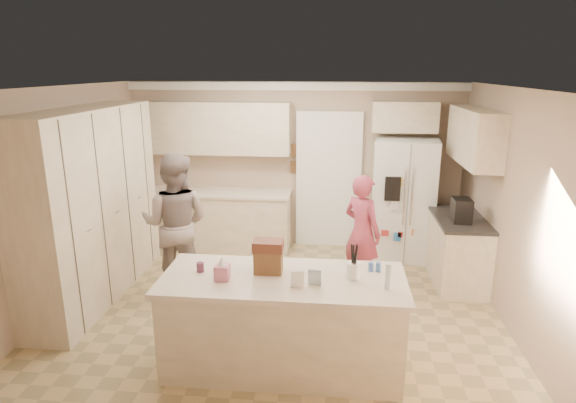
# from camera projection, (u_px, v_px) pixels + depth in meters

# --- Properties ---
(floor) EXTENTS (5.20, 4.60, 0.02)m
(floor) POSITION_uv_depth(u_px,v_px,m) (277.00, 310.00, 5.79)
(floor) COLOR tan
(floor) RESTS_ON ground
(ceiling) EXTENTS (5.20, 4.60, 0.02)m
(ceiling) POSITION_uv_depth(u_px,v_px,m) (275.00, 86.00, 5.08)
(ceiling) COLOR white
(ceiling) RESTS_ON wall_back
(wall_back) EXTENTS (5.20, 0.02, 2.60)m
(wall_back) POSITION_uv_depth(u_px,v_px,m) (294.00, 165.00, 7.65)
(wall_back) COLOR tan
(wall_back) RESTS_ON ground
(wall_front) EXTENTS (5.20, 0.02, 2.60)m
(wall_front) POSITION_uv_depth(u_px,v_px,m) (233.00, 300.00, 3.22)
(wall_front) COLOR tan
(wall_front) RESTS_ON ground
(wall_left) EXTENTS (0.02, 4.60, 2.60)m
(wall_left) POSITION_uv_depth(u_px,v_px,m) (58.00, 199.00, 5.69)
(wall_left) COLOR tan
(wall_left) RESTS_ON ground
(wall_right) EXTENTS (0.02, 4.60, 2.60)m
(wall_right) POSITION_uv_depth(u_px,v_px,m) (516.00, 212.00, 5.18)
(wall_right) COLOR tan
(wall_right) RESTS_ON ground
(crown_back) EXTENTS (5.20, 0.08, 0.12)m
(crown_back) POSITION_uv_depth(u_px,v_px,m) (294.00, 86.00, 7.27)
(crown_back) COLOR white
(crown_back) RESTS_ON wall_back
(pantry_bank) EXTENTS (0.60, 2.60, 2.35)m
(pantry_bank) POSITION_uv_depth(u_px,v_px,m) (92.00, 205.00, 5.89)
(pantry_bank) COLOR beige
(pantry_bank) RESTS_ON floor
(back_base_cab) EXTENTS (2.20, 0.60, 0.88)m
(back_base_cab) POSITION_uv_depth(u_px,v_px,m) (221.00, 220.00, 7.70)
(back_base_cab) COLOR beige
(back_base_cab) RESTS_ON floor
(back_countertop) EXTENTS (2.24, 0.63, 0.04)m
(back_countertop) POSITION_uv_depth(u_px,v_px,m) (220.00, 193.00, 7.56)
(back_countertop) COLOR beige
(back_countertop) RESTS_ON back_base_cab
(back_upper_cab) EXTENTS (2.20, 0.35, 0.80)m
(back_upper_cab) POSITION_uv_depth(u_px,v_px,m) (219.00, 128.00, 7.42)
(back_upper_cab) COLOR beige
(back_upper_cab) RESTS_ON wall_back
(doorway_opening) EXTENTS (0.90, 0.06, 2.10)m
(doorway_opening) POSITION_uv_depth(u_px,v_px,m) (328.00, 182.00, 7.64)
(doorway_opening) COLOR black
(doorway_opening) RESTS_ON floor
(doorway_casing) EXTENTS (1.02, 0.03, 2.22)m
(doorway_casing) POSITION_uv_depth(u_px,v_px,m) (328.00, 182.00, 7.60)
(doorway_casing) COLOR white
(doorway_casing) RESTS_ON floor
(wall_frame_upper) EXTENTS (0.15, 0.02, 0.20)m
(wall_frame_upper) POSITION_uv_depth(u_px,v_px,m) (295.00, 150.00, 7.54)
(wall_frame_upper) COLOR brown
(wall_frame_upper) RESTS_ON wall_back
(wall_frame_lower) EXTENTS (0.15, 0.02, 0.20)m
(wall_frame_lower) POSITION_uv_depth(u_px,v_px,m) (295.00, 167.00, 7.62)
(wall_frame_lower) COLOR brown
(wall_frame_lower) RESTS_ON wall_back
(refrigerator) EXTENTS (0.99, 0.82, 1.80)m
(refrigerator) POSITION_uv_depth(u_px,v_px,m) (404.00, 200.00, 7.18)
(refrigerator) COLOR white
(refrigerator) RESTS_ON floor
(fridge_seam) EXTENTS (0.02, 0.02, 1.78)m
(fridge_seam) POSITION_uv_depth(u_px,v_px,m) (407.00, 206.00, 6.84)
(fridge_seam) COLOR gray
(fridge_seam) RESTS_ON refrigerator
(fridge_dispenser) EXTENTS (0.22, 0.03, 0.35)m
(fridge_dispenser) POSITION_uv_depth(u_px,v_px,m) (393.00, 189.00, 6.78)
(fridge_dispenser) COLOR black
(fridge_dispenser) RESTS_ON refrigerator
(fridge_handle_l) EXTENTS (0.02, 0.02, 0.85)m
(fridge_handle_l) POSITION_uv_depth(u_px,v_px,m) (404.00, 196.00, 6.79)
(fridge_handle_l) COLOR silver
(fridge_handle_l) RESTS_ON refrigerator
(fridge_handle_r) EXTENTS (0.02, 0.02, 0.85)m
(fridge_handle_r) POSITION_uv_depth(u_px,v_px,m) (412.00, 196.00, 6.78)
(fridge_handle_r) COLOR silver
(fridge_handle_r) RESTS_ON refrigerator
(over_fridge_cab) EXTENTS (0.95, 0.35, 0.45)m
(over_fridge_cab) POSITION_uv_depth(u_px,v_px,m) (404.00, 117.00, 7.10)
(over_fridge_cab) COLOR beige
(over_fridge_cab) RESTS_ON wall_back
(right_base_cab) EXTENTS (0.60, 1.20, 0.88)m
(right_base_cab) POSITION_uv_depth(u_px,v_px,m) (457.00, 251.00, 6.40)
(right_base_cab) COLOR beige
(right_base_cab) RESTS_ON floor
(right_countertop) EXTENTS (0.63, 1.24, 0.04)m
(right_countertop) POSITION_uv_depth(u_px,v_px,m) (459.00, 218.00, 6.28)
(right_countertop) COLOR #2D2B28
(right_countertop) RESTS_ON right_base_cab
(right_upper_cab) EXTENTS (0.35, 1.50, 0.70)m
(right_upper_cab) POSITION_uv_depth(u_px,v_px,m) (474.00, 136.00, 6.18)
(right_upper_cab) COLOR beige
(right_upper_cab) RESTS_ON wall_right
(coffee_maker) EXTENTS (0.22, 0.28, 0.30)m
(coffee_maker) POSITION_uv_depth(u_px,v_px,m) (461.00, 210.00, 6.05)
(coffee_maker) COLOR black
(coffee_maker) RESTS_ON right_countertop
(island_base) EXTENTS (2.20, 0.90, 0.88)m
(island_base) POSITION_uv_depth(u_px,v_px,m) (283.00, 324.00, 4.60)
(island_base) COLOR beige
(island_base) RESTS_ON floor
(island_top) EXTENTS (2.28, 0.96, 0.05)m
(island_top) POSITION_uv_depth(u_px,v_px,m) (283.00, 280.00, 4.47)
(island_top) COLOR beige
(island_top) RESTS_ON island_base
(utensil_crock) EXTENTS (0.13, 0.13, 0.15)m
(utensil_crock) POSITION_uv_depth(u_px,v_px,m) (354.00, 270.00, 4.43)
(utensil_crock) COLOR white
(utensil_crock) RESTS_ON island_top
(tissue_box) EXTENTS (0.13, 0.13, 0.14)m
(tissue_box) POSITION_uv_depth(u_px,v_px,m) (222.00, 272.00, 4.40)
(tissue_box) COLOR #C96E8F
(tissue_box) RESTS_ON island_top
(tissue_plume) EXTENTS (0.08, 0.08, 0.08)m
(tissue_plume) POSITION_uv_depth(u_px,v_px,m) (222.00, 261.00, 4.37)
(tissue_plume) COLOR white
(tissue_plume) RESTS_ON tissue_box
(dollhouse_body) EXTENTS (0.26, 0.18, 0.22)m
(dollhouse_body) POSITION_uv_depth(u_px,v_px,m) (268.00, 261.00, 4.55)
(dollhouse_body) COLOR brown
(dollhouse_body) RESTS_ON island_top
(dollhouse_roof) EXTENTS (0.28, 0.20, 0.10)m
(dollhouse_roof) POSITION_uv_depth(u_px,v_px,m) (268.00, 246.00, 4.50)
(dollhouse_roof) COLOR #592D1E
(dollhouse_roof) RESTS_ON dollhouse_body
(jam_jar) EXTENTS (0.07, 0.07, 0.09)m
(jam_jar) POSITION_uv_depth(u_px,v_px,m) (200.00, 267.00, 4.58)
(jam_jar) COLOR #59263F
(jam_jar) RESTS_ON island_top
(greeting_card_a) EXTENTS (0.12, 0.06, 0.16)m
(greeting_card_a) POSITION_uv_depth(u_px,v_px,m) (297.00, 279.00, 4.24)
(greeting_card_a) COLOR white
(greeting_card_a) RESTS_ON island_top
(greeting_card_b) EXTENTS (0.12, 0.05, 0.16)m
(greeting_card_b) POSITION_uv_depth(u_px,v_px,m) (315.00, 277.00, 4.27)
(greeting_card_b) COLOR silver
(greeting_card_b) RESTS_ON island_top
(water_bottle) EXTENTS (0.07, 0.07, 0.24)m
(water_bottle) POSITION_uv_depth(u_px,v_px,m) (389.00, 276.00, 4.20)
(water_bottle) COLOR silver
(water_bottle) RESTS_ON island_top
(shaker_salt) EXTENTS (0.05, 0.05, 0.09)m
(shaker_salt) POSITION_uv_depth(u_px,v_px,m) (371.00, 267.00, 4.58)
(shaker_salt) COLOR #385B9D
(shaker_salt) RESTS_ON island_top
(shaker_pepper) EXTENTS (0.05, 0.05, 0.09)m
(shaker_pepper) POSITION_uv_depth(u_px,v_px,m) (378.00, 267.00, 4.58)
(shaker_pepper) COLOR #385B9D
(shaker_pepper) RESTS_ON island_top
(teen_boy) EXTENTS (0.89, 0.71, 1.80)m
(teen_boy) POSITION_uv_depth(u_px,v_px,m) (176.00, 224.00, 6.06)
(teen_boy) COLOR gray
(teen_boy) RESTS_ON floor
(teen_girl) EXTENTS (0.65, 0.64, 1.52)m
(teen_girl) POSITION_uv_depth(u_px,v_px,m) (362.00, 232.00, 6.18)
(teen_girl) COLOR #B5455C
(teen_girl) RESTS_ON floor
(fridge_magnets) EXTENTS (0.76, 0.02, 1.44)m
(fridge_magnets) POSITION_uv_depth(u_px,v_px,m) (407.00, 206.00, 6.83)
(fridge_magnets) COLOR tan
(fridge_magnets) RESTS_ON refrigerator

